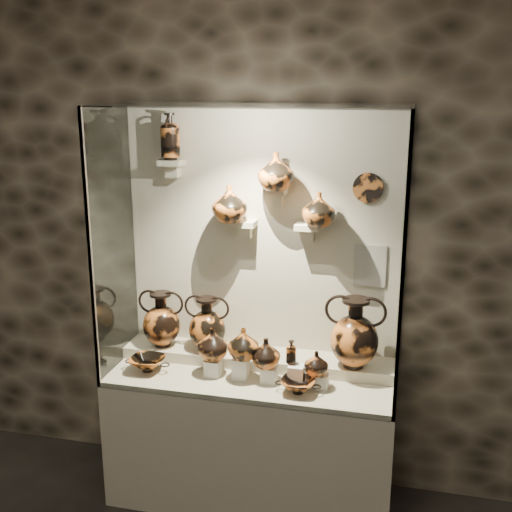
% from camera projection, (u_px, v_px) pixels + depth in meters
% --- Properties ---
extents(wall_back, '(5.00, 0.02, 3.20)m').
position_uv_depth(wall_back, '(264.00, 237.00, 3.91)').
color(wall_back, black).
rests_on(wall_back, ground).
extents(plinth, '(1.70, 0.60, 0.80)m').
position_uv_depth(plinth, '(251.00, 440.00, 3.93)').
color(plinth, '#C0B69B').
rests_on(plinth, floor).
extents(front_tier, '(1.68, 0.58, 0.03)m').
position_uv_depth(front_tier, '(251.00, 378.00, 3.82)').
color(front_tier, '#BAAD90').
rests_on(front_tier, plinth).
extents(rear_tier, '(1.70, 0.25, 0.10)m').
position_uv_depth(rear_tier, '(258.00, 360.00, 3.97)').
color(rear_tier, '#BAAD90').
rests_on(rear_tier, plinth).
extents(back_panel, '(1.70, 0.03, 1.60)m').
position_uv_depth(back_panel, '(263.00, 238.00, 3.90)').
color(back_panel, '#C0B69B').
rests_on(back_panel, plinth).
extents(glass_front, '(1.70, 0.01, 1.60)m').
position_uv_depth(glass_front, '(237.00, 265.00, 3.33)').
color(glass_front, white).
rests_on(glass_front, plinth).
extents(glass_left, '(0.01, 0.60, 1.60)m').
position_uv_depth(glass_left, '(113.00, 242.00, 3.80)').
color(glass_left, white).
rests_on(glass_left, plinth).
extents(glass_right, '(0.01, 0.60, 1.60)m').
position_uv_depth(glass_right, '(405.00, 260.00, 3.42)').
color(glass_right, white).
rests_on(glass_right, plinth).
extents(glass_top, '(1.70, 0.60, 0.01)m').
position_uv_depth(glass_top, '(251.00, 106.00, 3.40)').
color(glass_top, white).
rests_on(glass_top, back_panel).
extents(frame_post_left, '(0.02, 0.02, 1.60)m').
position_uv_depth(frame_post_left, '(90.00, 255.00, 3.53)').
color(frame_post_left, gray).
rests_on(frame_post_left, plinth).
extents(frame_post_right, '(0.02, 0.02, 1.60)m').
position_uv_depth(frame_post_right, '(403.00, 276.00, 3.15)').
color(frame_post_right, gray).
rests_on(frame_post_right, plinth).
extents(pedestal_a, '(0.09, 0.09, 0.10)m').
position_uv_depth(pedestal_a, '(213.00, 368.00, 3.80)').
color(pedestal_a, silver).
rests_on(pedestal_a, front_tier).
extents(pedestal_b, '(0.09, 0.09, 0.13)m').
position_uv_depth(pedestal_b, '(241.00, 368.00, 3.76)').
color(pedestal_b, silver).
rests_on(pedestal_b, front_tier).
extents(pedestal_c, '(0.09, 0.09, 0.09)m').
position_uv_depth(pedestal_c, '(269.00, 374.00, 3.73)').
color(pedestal_c, silver).
rests_on(pedestal_c, front_tier).
extents(pedestal_d, '(0.09, 0.09, 0.12)m').
position_uv_depth(pedestal_d, '(296.00, 375.00, 3.69)').
color(pedestal_d, silver).
rests_on(pedestal_d, front_tier).
extents(pedestal_e, '(0.09, 0.09, 0.08)m').
position_uv_depth(pedestal_e, '(320.00, 380.00, 3.66)').
color(pedestal_e, silver).
rests_on(pedestal_e, front_tier).
extents(bracket_ul, '(0.14, 0.12, 0.04)m').
position_uv_depth(bracket_ul, '(171.00, 162.00, 3.84)').
color(bracket_ul, '#C0B69B').
rests_on(bracket_ul, back_panel).
extents(bracket_ca, '(0.14, 0.12, 0.04)m').
position_uv_depth(bracket_ca, '(244.00, 223.00, 3.83)').
color(bracket_ca, '#C0B69B').
rests_on(bracket_ca, back_panel).
extents(bracket_cb, '(0.10, 0.12, 0.04)m').
position_uv_depth(bracket_cb, '(277.00, 192.00, 3.73)').
color(bracket_cb, '#C0B69B').
rests_on(bracket_cb, back_panel).
extents(bracket_cc, '(0.14, 0.12, 0.04)m').
position_uv_depth(bracket_cc, '(307.00, 227.00, 3.74)').
color(bracket_cc, '#C0B69B').
rests_on(bracket_cc, back_panel).
extents(amphora_left, '(0.33, 0.33, 0.35)m').
position_uv_depth(amphora_left, '(162.00, 319.00, 4.03)').
color(amphora_left, '#C56525').
rests_on(amphora_left, rear_tier).
extents(amphora_mid, '(0.28, 0.28, 0.34)m').
position_uv_depth(amphora_mid, '(207.00, 324.00, 3.96)').
color(amphora_mid, '#B65B20').
rests_on(amphora_mid, rear_tier).
extents(amphora_right, '(0.42, 0.42, 0.42)m').
position_uv_depth(amphora_right, '(355.00, 333.00, 3.72)').
color(amphora_right, '#C56525').
rests_on(amphora_right, rear_tier).
extents(jug_a, '(0.22, 0.22, 0.19)m').
position_uv_depth(jug_a, '(213.00, 344.00, 3.78)').
color(jug_a, '#C56525').
rests_on(jug_a, pedestal_a).
extents(jug_b, '(0.23, 0.23, 0.19)m').
position_uv_depth(jug_b, '(244.00, 343.00, 3.71)').
color(jug_b, '#B65B20').
rests_on(jug_b, pedestal_b).
extents(jug_c, '(0.22, 0.22, 0.18)m').
position_uv_depth(jug_c, '(266.00, 353.00, 3.70)').
color(jug_c, '#C56525').
rests_on(jug_c, pedestal_c).
extents(jug_e, '(0.18, 0.18, 0.14)m').
position_uv_depth(jug_e, '(316.00, 363.00, 3.62)').
color(jug_e, '#C56525').
rests_on(jug_e, pedestal_e).
extents(lekythos_small, '(0.07, 0.07, 0.16)m').
position_uv_depth(lekythos_small, '(291.00, 351.00, 3.67)').
color(lekythos_small, '#B65B20').
rests_on(lekythos_small, pedestal_d).
extents(kylix_left, '(0.33, 0.31, 0.11)m').
position_uv_depth(kylix_left, '(147.00, 363.00, 3.86)').
color(kylix_left, '#B65B20').
rests_on(kylix_left, front_tier).
extents(kylix_right, '(0.29, 0.26, 0.10)m').
position_uv_depth(kylix_right, '(298.00, 385.00, 3.59)').
color(kylix_right, '#C56525').
rests_on(kylix_right, front_tier).
extents(lekythos_tall, '(0.16, 0.16, 0.31)m').
position_uv_depth(lekythos_tall, '(170.00, 133.00, 3.77)').
color(lekythos_tall, '#C56525').
rests_on(lekythos_tall, bracket_ul).
extents(ovoid_vase_a, '(0.26, 0.26, 0.22)m').
position_uv_depth(ovoid_vase_a, '(230.00, 204.00, 3.76)').
color(ovoid_vase_a, '#B65B20').
rests_on(ovoid_vase_a, bracket_ca).
extents(ovoid_vase_b, '(0.21, 0.21, 0.22)m').
position_uv_depth(ovoid_vase_b, '(276.00, 171.00, 3.65)').
color(ovoid_vase_b, '#B65B20').
rests_on(ovoid_vase_b, bracket_cb).
extents(ovoid_vase_c, '(0.21, 0.21, 0.20)m').
position_uv_depth(ovoid_vase_c, '(319.00, 209.00, 3.65)').
color(ovoid_vase_c, '#B65B20').
rests_on(ovoid_vase_c, bracket_cc).
extents(wall_plate, '(0.17, 0.02, 0.17)m').
position_uv_depth(wall_plate, '(368.00, 188.00, 3.65)').
color(wall_plate, '#B75F24').
rests_on(wall_plate, back_panel).
extents(info_placard, '(0.19, 0.01, 0.25)m').
position_uv_depth(info_placard, '(370.00, 266.00, 3.77)').
color(info_placard, beige).
rests_on(info_placard, back_panel).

